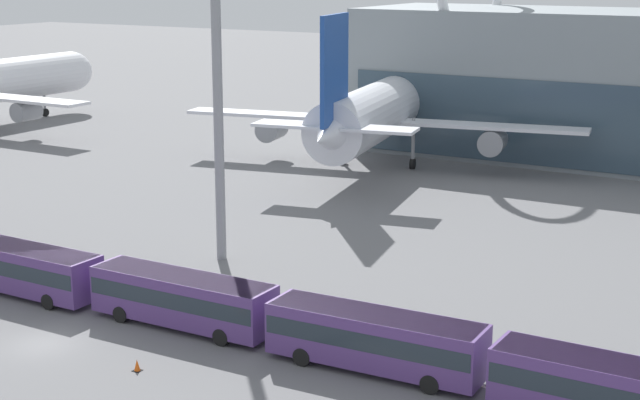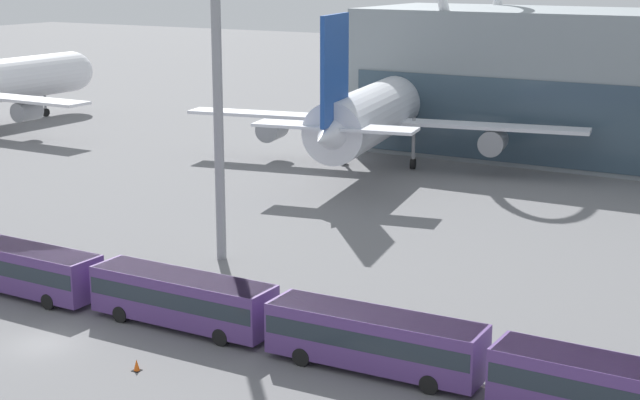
# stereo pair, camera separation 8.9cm
# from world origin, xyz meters

# --- Properties ---
(ground_plane) EXTENTS (440.00, 440.00, 0.00)m
(ground_plane) POSITION_xyz_m (0.00, 0.00, 0.00)
(ground_plane) COLOR slate
(airliner_at_gate_far) EXTENTS (42.21, 41.13, 16.37)m
(airliner_at_gate_far) POSITION_xyz_m (-6.05, 54.00, 5.86)
(airliner_at_gate_far) COLOR silver
(airliner_at_gate_far) RESTS_ON ground_plane
(shuttle_bus_1) EXTENTS (11.74, 3.00, 3.13)m
(shuttle_bus_1) POSITION_xyz_m (-7.45, 5.54, 1.85)
(shuttle_bus_1) COLOR #56387A
(shuttle_bus_1) RESTS_ON ground_plane
(shuttle_bus_2) EXTENTS (11.72, 2.93, 3.13)m
(shuttle_bus_2) POSITION_xyz_m (5.11, 6.03, 1.85)
(shuttle_bus_2) COLOR #56387A
(shuttle_bus_2) RESTS_ON ground_plane
(shuttle_bus_3) EXTENTS (11.78, 3.15, 3.13)m
(shuttle_bus_3) POSITION_xyz_m (17.67, 6.02, 1.85)
(shuttle_bus_3) COLOR #56387A
(shuttle_bus_3) RESTS_ON ground_plane
(shuttle_bus_4) EXTENTS (11.73, 2.97, 3.13)m
(shuttle_bus_4) POSITION_xyz_m (30.23, 5.78, 1.85)
(shuttle_bus_4) COLOR #56387A
(shuttle_bus_4) RESTS_ON ground_plane
(floodlight_mast) EXTENTS (2.16, 2.16, 29.50)m
(floodlight_mast) POSITION_xyz_m (-0.89, 18.22, 16.79)
(floodlight_mast) COLOR gray
(floodlight_mast) RESTS_ON ground_plane
(lane_stripe_3) EXTENTS (10.63, 3.12, 0.01)m
(lane_stripe_3) POSITION_xyz_m (18.58, 8.27, 0.00)
(lane_stripe_3) COLOR silver
(lane_stripe_3) RESTS_ON ground_plane
(traffic_cone_1) EXTENTS (0.44, 0.44, 0.64)m
(traffic_cone_1) POSITION_xyz_m (6.97, -0.27, 0.31)
(traffic_cone_1) COLOR black
(traffic_cone_1) RESTS_ON ground_plane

